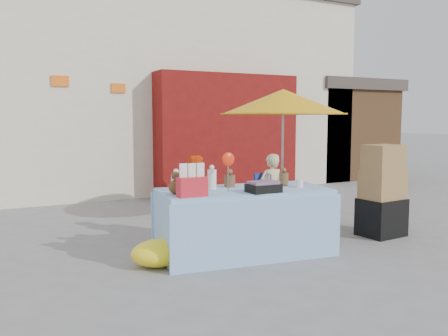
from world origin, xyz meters
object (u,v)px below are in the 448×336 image
market_table (243,221)px  box_stack (382,194)px  chair_right (276,214)px  vendor_beige (271,192)px  vendor_orange (194,198)px  umbrella (283,102)px  chair_left (198,223)px

market_table → box_stack: 2.19m
chair_right → vendor_beige: (0.00, 0.13, 0.31)m
chair_right → vendor_orange: size_ratio=0.73×
umbrella → market_table: bearing=-140.5°
chair_right → umbrella: size_ratio=0.41×
chair_right → vendor_orange: vendor_orange is taller
umbrella → vendor_beige: bearing=-153.4°
umbrella → box_stack: 1.96m
market_table → chair_left: (-0.26, 0.78, -0.16)m
chair_left → vendor_orange: 0.35m
market_table → vendor_beige: (0.99, 0.92, 0.16)m
market_table → chair_right: market_table is taller
market_table → chair_left: market_table is taller
market_table → umbrella: 2.23m
chair_right → vendor_beige: bearing=84.6°
vendor_orange → vendor_beige: vendor_orange is taller
market_table → vendor_orange: bearing=113.0°
chair_right → umbrella: umbrella is taller
chair_left → market_table: bearing=-76.5°
vendor_beige → chair_left: bearing=1.3°
market_table → box_stack: (2.18, -0.11, 0.18)m
chair_right → umbrella: (0.30, 0.28, 1.64)m
vendor_orange → vendor_beige: bearing=175.2°
vendor_orange → umbrella: size_ratio=0.55×
box_stack → market_table: bearing=177.1°
umbrella → box_stack: bearing=-53.0°
chair_left → chair_right: (1.25, 0.00, 0.00)m
market_table → umbrella: size_ratio=1.05×
market_table → vendor_beige: bearing=50.0°
vendor_beige → box_stack: box_stack is taller
chair_left → vendor_orange: vendor_orange is taller
umbrella → box_stack: umbrella is taller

